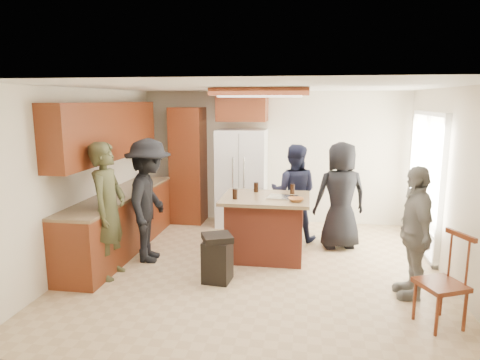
% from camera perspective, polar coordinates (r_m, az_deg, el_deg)
% --- Properties ---
extents(person_front_left, '(0.50, 0.67, 1.81)m').
position_cam_1_polar(person_front_left, '(5.89, -17.18, -3.90)').
color(person_front_left, '#3A3C23').
rests_on(person_front_left, ground).
extents(person_behind_left, '(0.83, 0.55, 1.62)m').
position_cam_1_polar(person_behind_left, '(7.20, 7.19, -1.67)').
color(person_behind_left, '#1A1D34').
rests_on(person_behind_left, ground).
extents(person_behind_right, '(0.95, 0.75, 1.70)m').
position_cam_1_polar(person_behind_right, '(6.91, 13.26, -2.04)').
color(person_behind_right, black).
rests_on(person_behind_right, ground).
extents(person_side_right, '(0.51, 0.95, 1.59)m').
position_cam_1_polar(person_side_right, '(5.49, 22.25, -6.46)').
color(person_side_right, gray).
rests_on(person_side_right, ground).
extents(person_counter, '(0.68, 1.22, 1.80)m').
position_cam_1_polar(person_counter, '(6.33, -12.01, -2.70)').
color(person_counter, black).
rests_on(person_counter, ground).
extents(left_cabinetry, '(0.64, 3.00, 2.30)m').
position_cam_1_polar(left_cabinetry, '(6.84, -16.19, -1.43)').
color(left_cabinetry, maroon).
rests_on(left_cabinetry, ground).
extents(back_wall_units, '(1.80, 0.60, 2.45)m').
position_cam_1_polar(back_wall_units, '(8.15, -5.13, 3.85)').
color(back_wall_units, maroon).
rests_on(back_wall_units, ground).
extents(refrigerator, '(0.90, 0.76, 1.80)m').
position_cam_1_polar(refrigerator, '(7.98, 0.25, 0.28)').
color(refrigerator, white).
rests_on(refrigerator, ground).
extents(kitchen_island, '(1.28, 1.03, 0.93)m').
position_cam_1_polar(kitchen_island, '(6.43, 3.40, -6.19)').
color(kitchen_island, brown).
rests_on(kitchen_island, ground).
extents(island_items, '(1.04, 0.72, 0.15)m').
position_cam_1_polar(island_items, '(6.22, 5.41, -2.12)').
color(island_items, silver).
rests_on(island_items, kitchen_island).
extents(trash_bin, '(0.48, 0.48, 0.63)m').
position_cam_1_polar(trash_bin, '(5.64, -3.03, -10.31)').
color(trash_bin, black).
rests_on(trash_bin, ground).
extents(spindle_chair, '(0.56, 0.56, 0.99)m').
position_cam_1_polar(spindle_chair, '(5.02, 25.42, -12.44)').
color(spindle_chair, maroon).
rests_on(spindle_chair, ground).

